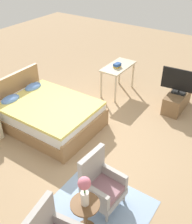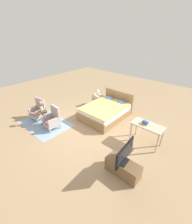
# 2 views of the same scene
# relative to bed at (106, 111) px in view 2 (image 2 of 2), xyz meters

# --- Properties ---
(ground_plane) EXTENTS (16.00, 16.00, 0.00)m
(ground_plane) POSITION_rel_bed_xyz_m (0.17, -1.17, -0.30)
(ground_plane) COLOR #A38460
(floor_rug) EXTENTS (2.10, 1.50, 0.01)m
(floor_rug) POSITION_rel_bed_xyz_m (-1.59, -2.17, -0.29)
(floor_rug) COLOR #8EA8C6
(floor_rug) RESTS_ON ground_plane
(bed) EXTENTS (1.55, 2.14, 0.96)m
(bed) POSITION_rel_bed_xyz_m (0.00, 0.00, 0.00)
(bed) COLOR #997047
(bed) RESTS_ON ground_plane
(armchair_by_window_left) EXTENTS (0.62, 0.62, 0.92)m
(armchair_by_window_left) POSITION_rel_bed_xyz_m (-2.12, -2.11, 0.08)
(armchair_by_window_left) COLOR #ADA8A3
(armchair_by_window_left) RESTS_ON floor_rug
(armchair_by_window_right) EXTENTS (0.57, 0.57, 0.92)m
(armchair_by_window_right) POSITION_rel_bed_xyz_m (-1.06, -2.11, 0.08)
(armchair_by_window_right) COLOR #ADA8A3
(armchair_by_window_right) RESTS_ON floor_rug
(side_table) EXTENTS (0.40, 0.40, 0.59)m
(side_table) POSITION_rel_bed_xyz_m (-1.59, -2.21, 0.07)
(side_table) COLOR brown
(side_table) RESTS_ON ground_plane
(flower_vase) EXTENTS (0.17, 0.17, 0.48)m
(flower_vase) POSITION_rel_bed_xyz_m (-1.59, -2.21, 0.58)
(flower_vase) COLOR silver
(flower_vase) RESTS_ON side_table
(nightstand) EXTENTS (0.44, 0.41, 0.59)m
(nightstand) POSITION_rel_bed_xyz_m (-1.07, 0.64, -0.00)
(nightstand) COLOR beige
(nightstand) RESTS_ON ground_plane
(table_lamp) EXTENTS (0.22, 0.22, 0.33)m
(table_lamp) POSITION_rel_bed_xyz_m (-1.07, 0.64, 0.51)
(table_lamp) COLOR silver
(table_lamp) RESTS_ON nightstand
(tv_stand) EXTENTS (0.96, 0.40, 0.43)m
(tv_stand) POSITION_rel_bed_xyz_m (2.26, -2.14, -0.09)
(tv_stand) COLOR brown
(tv_stand) RESTS_ON ground_plane
(tv_flatscreen) EXTENTS (0.23, 0.89, 0.59)m
(tv_flatscreen) POSITION_rel_bed_xyz_m (2.26, -2.14, 0.44)
(tv_flatscreen) COLOR black
(tv_flatscreen) RESTS_ON tv_stand
(vanity_desk) EXTENTS (1.04, 0.52, 0.77)m
(vanity_desk) POSITION_rel_bed_xyz_m (2.15, -0.54, 0.35)
(vanity_desk) COLOR beige
(vanity_desk) RESTS_ON ground_plane
(book_stack) EXTENTS (0.20, 0.16, 0.11)m
(book_stack) POSITION_rel_bed_xyz_m (2.05, -0.56, 0.52)
(book_stack) COLOR #B79333
(book_stack) RESTS_ON vanity_desk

